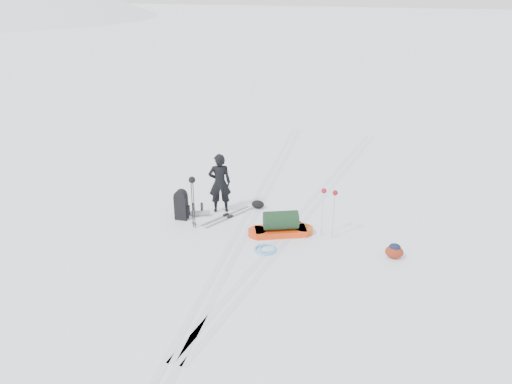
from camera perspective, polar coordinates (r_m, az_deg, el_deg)
ground at (r=12.62m, az=-1.36°, el=-4.16°), size 200.00×200.00×0.00m
ski_tracks at (r=13.21m, az=2.34°, el=-2.81°), size 3.38×17.97×0.01m
skier at (r=13.22m, az=-4.17°, el=1.03°), size 0.70×0.60×1.63m
pulk_sled at (r=12.24m, az=2.84°, el=-3.87°), size 1.66×1.05×0.62m
expedition_rucksack at (r=13.09m, az=-8.28°, el=-1.52°), size 0.82×0.57×0.82m
ski_poles_black at (r=12.29m, az=-7.30°, el=0.67°), size 0.19×0.17×1.38m
ski_poles_silver at (r=11.89m, az=8.36°, el=-0.60°), size 0.40×0.17×1.26m
touring_skis_grey at (r=13.21m, az=-3.23°, el=-2.80°), size 1.00×1.58×0.06m
touring_skis_white at (r=12.81m, az=4.74°, el=-3.72°), size 1.07×1.52×0.06m
rope_coil at (r=11.64m, az=1.13°, el=-6.53°), size 0.66×0.66×0.06m
small_daypack at (r=11.70m, az=15.53°, el=-6.51°), size 0.48×0.40×0.35m
thermos_pair at (r=13.42m, az=-6.70°, el=-1.86°), size 0.27×0.23×0.31m
stuff_sack at (r=13.64m, az=0.22°, el=-1.42°), size 0.36×0.27×0.22m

